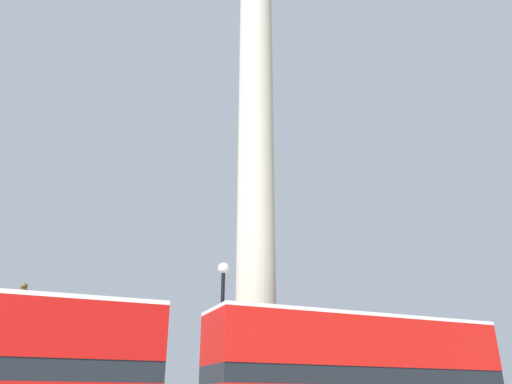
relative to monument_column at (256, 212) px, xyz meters
name	(u,v)px	position (x,y,z in m)	size (l,w,h in m)	color
monument_column	(256,212)	(0.00, 0.00, 0.00)	(4.72, 4.72, 26.86)	#ADA593
bus_b	(359,377)	(1.72, -4.92, -7.44)	(10.56, 2.77, 4.40)	#B7140F
street_lamp	(221,345)	(-2.55, -2.96, -6.38)	(0.40, 0.40, 6.43)	black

